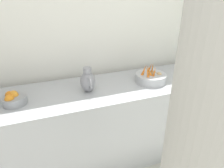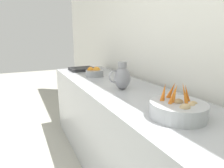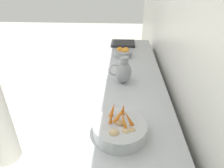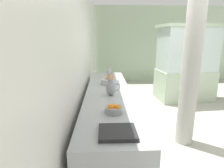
{
  "view_description": "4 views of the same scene",
  "coord_description": "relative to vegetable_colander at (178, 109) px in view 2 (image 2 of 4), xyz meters",
  "views": [
    {
      "loc": [
        0.32,
        -0.85,
        1.84
      ],
      "look_at": [
        -1.3,
        -0.25,
        1.03
      ],
      "focal_mm": 32.12,
      "sensor_mm": 36.0,
      "label": 1
    },
    {
      "loc": [
        -0.61,
        1.04,
        1.38
      ],
      "look_at": [
        -1.34,
        -0.44,
        0.98
      ],
      "focal_mm": 30.65,
      "sensor_mm": 36.0,
      "label": 2
    },
    {
      "loc": [
        -1.44,
        1.17,
        1.8
      ],
      "look_at": [
        -1.37,
        -0.02,
        1.14
      ],
      "focal_mm": 30.99,
      "sensor_mm": 36.0,
      "label": 3
    },
    {
      "loc": [
        -1.55,
        -3.1,
        1.76
      ],
      "look_at": [
        -1.42,
        -0.15,
        1.02
      ],
      "focal_mm": 29.41,
      "sensor_mm": 36.0,
      "label": 4
    }
  ],
  "objects": [
    {
      "name": "vegetable_colander",
      "position": [
        0.0,
        0.0,
        0.0
      ],
      "size": [
        0.34,
        0.34,
        0.22
      ],
      "color": "#ADAFB5",
      "rests_on": "prep_counter"
    },
    {
      "name": "counter_sink_basin",
      "position": [
        -0.0,
        -1.86,
        -0.03
      ],
      "size": [
        0.34,
        0.3,
        0.04
      ],
      "primitive_type": "cube",
      "color": "#232326",
      "rests_on": "prep_counter"
    },
    {
      "name": "metal_pitcher_tall",
      "position": [
        -0.01,
        -0.7,
        0.06
      ],
      "size": [
        0.21,
        0.15,
        0.25
      ],
      "color": "gray",
      "rests_on": "prep_counter"
    },
    {
      "name": "orange_bowl",
      "position": [
        -0.01,
        -1.38,
        -0.0
      ],
      "size": [
        0.22,
        0.22,
        0.11
      ],
      "color": "gray",
      "rests_on": "prep_counter"
    },
    {
      "name": "prep_counter",
      "position": [
        -0.04,
        -0.47,
        -0.51
      ],
      "size": [
        0.72,
        3.31,
        0.92
      ],
      "primitive_type": "cube",
      "color": "#ADAFB5",
      "rests_on": "ground_plane"
    }
  ]
}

